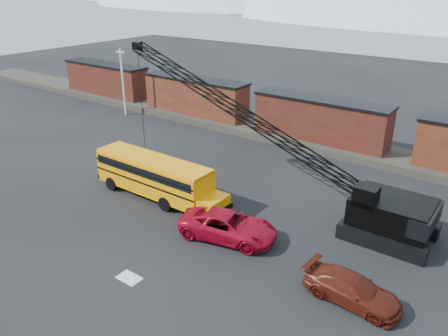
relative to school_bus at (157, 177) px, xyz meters
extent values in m
plane|color=black|center=(5.06, -4.12, -1.79)|extent=(160.00, 160.00, 0.00)
cube|color=#413B35|center=(5.06, 17.88, -1.44)|extent=(120.00, 5.00, 0.70)
cube|color=#502016|center=(-26.94, 17.88, 0.91)|extent=(13.50, 2.90, 4.00)
cube|color=black|center=(-26.94, 17.88, 2.96)|extent=(13.70, 3.10, 0.25)
cube|color=black|center=(-31.14, 17.88, -0.79)|extent=(2.20, 2.40, 0.60)
cube|color=black|center=(-22.74, 17.88, -0.79)|extent=(2.20, 2.40, 0.60)
cube|color=#451813|center=(-10.94, 17.88, 0.91)|extent=(13.50, 2.90, 4.00)
cube|color=black|center=(-10.94, 17.88, 2.96)|extent=(13.70, 3.10, 0.25)
cube|color=black|center=(-15.14, 17.88, -0.79)|extent=(2.20, 2.40, 0.60)
cube|color=black|center=(-6.74, 17.88, -0.79)|extent=(2.20, 2.40, 0.60)
cube|color=#502016|center=(5.06, 17.88, 0.91)|extent=(13.50, 2.90, 4.00)
cube|color=black|center=(5.06, 17.88, 2.96)|extent=(13.70, 3.10, 0.25)
cube|color=black|center=(0.86, 17.88, -0.79)|extent=(2.20, 2.40, 0.60)
cube|color=black|center=(9.26, 17.88, -0.79)|extent=(2.20, 2.40, 0.60)
cube|color=black|center=(16.86, 17.88, -0.79)|extent=(2.20, 2.40, 0.60)
cylinder|color=silver|center=(-18.94, 13.88, 2.21)|extent=(0.24, 0.24, 8.00)
cube|color=silver|center=(-18.94, 13.88, 5.81)|extent=(1.40, 0.12, 0.12)
cube|color=silver|center=(5.56, -8.12, -1.78)|extent=(1.40, 0.90, 0.02)
cube|color=orange|center=(-0.35, 0.00, 0.01)|extent=(10.00, 2.50, 2.50)
cube|color=orange|center=(5.25, 0.00, -0.69)|extent=(1.60, 2.30, 1.10)
cube|color=orange|center=(-0.35, 0.00, 1.31)|extent=(10.00, 2.30, 0.18)
cube|color=black|center=(-0.35, -1.26, 0.71)|extent=(9.60, 0.05, 0.65)
cube|color=black|center=(-0.35, 1.26, 0.71)|extent=(9.60, 0.05, 0.65)
cube|color=black|center=(6.10, 0.00, -0.99)|extent=(0.15, 2.45, 0.35)
cube|color=black|center=(-5.40, 0.00, -0.99)|extent=(0.15, 2.50, 0.35)
cylinder|color=black|center=(-3.95, -1.15, -1.24)|extent=(1.10, 0.35, 1.10)
cylinder|color=black|center=(-3.95, 1.15, -1.24)|extent=(1.10, 0.35, 1.10)
cylinder|color=black|center=(1.85, -1.15, -1.24)|extent=(1.10, 0.35, 1.10)
cylinder|color=black|center=(1.85, 1.15, -1.24)|extent=(1.10, 0.35, 1.10)
cylinder|color=black|center=(4.45, -1.15, -1.24)|extent=(1.10, 0.35, 1.10)
cylinder|color=black|center=(4.45, 1.15, -1.24)|extent=(1.10, 0.35, 1.10)
imported|color=#A80820|center=(7.65, -1.39, -0.91)|extent=(6.82, 4.22, 1.76)
imported|color=#50170E|center=(16.41, -2.56, -1.04)|extent=(5.28, 2.38, 1.50)
cube|color=black|center=(16.05, 3.22, -1.29)|extent=(5.50, 1.00, 1.00)
cube|color=black|center=(16.05, 6.42, -1.29)|extent=(5.50, 1.00, 1.00)
cube|color=black|center=(16.05, 4.82, 0.11)|extent=(4.80, 3.60, 1.80)
cube|color=black|center=(18.05, 4.82, 0.31)|extent=(1.20, 3.80, 1.20)
cube|color=black|center=(14.65, 3.62, 1.31)|extent=(1.40, 1.20, 1.30)
cube|color=black|center=(14.65, 3.07, 1.31)|extent=(1.20, 0.06, 0.90)
cube|color=black|center=(-4.82, 3.51, 8.83)|extent=(0.70, 0.50, 0.60)
cylinder|color=black|center=(-4.82, 3.51, 3.52)|extent=(0.04, 0.04, 10.33)
cube|color=black|center=(-4.82, 3.51, -1.44)|extent=(0.25, 0.25, 0.50)
camera|label=1|loc=(21.76, -21.22, 13.82)|focal=35.00mm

